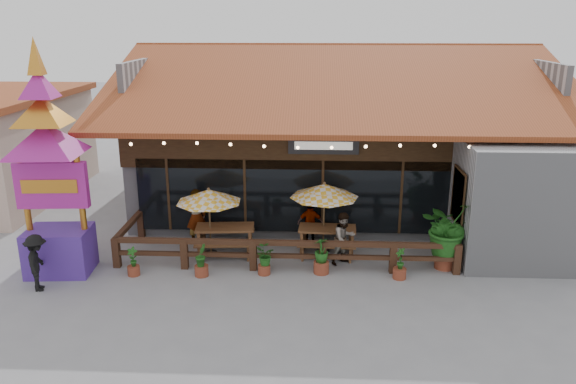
# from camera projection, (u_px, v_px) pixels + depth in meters

# --- Properties ---
(ground) EXTENTS (100.00, 100.00, 0.00)m
(ground) POSITION_uv_depth(u_px,v_px,m) (339.00, 264.00, 16.62)
(ground) COLOR gray
(ground) RESTS_ON ground
(restaurant_building) EXTENTS (15.50, 14.73, 6.09)m
(restaurant_building) POSITION_uv_depth(u_px,v_px,m) (341.00, 144.00, 22.28)
(restaurant_building) COLOR #A1A1A6
(restaurant_building) RESTS_ON ground
(patio_railing) EXTENTS (10.00, 2.60, 0.92)m
(patio_railing) POSITION_uv_depth(u_px,v_px,m) (262.00, 247.00, 16.29)
(patio_railing) COLOR #412717
(patio_railing) RESTS_ON ground
(umbrella_left) EXTENTS (2.55, 2.55, 2.13)m
(umbrella_left) POSITION_uv_depth(u_px,v_px,m) (209.00, 196.00, 16.85)
(umbrella_left) COLOR brown
(umbrella_left) RESTS_ON ground
(umbrella_right) EXTENTS (2.36, 2.36, 2.25)m
(umbrella_right) POSITION_uv_depth(u_px,v_px,m) (324.00, 191.00, 17.01)
(umbrella_right) COLOR brown
(umbrella_right) RESTS_ON ground
(picnic_table_left) EXTENTS (1.90, 1.67, 0.85)m
(picnic_table_left) POSITION_uv_depth(u_px,v_px,m) (225.00, 235.00, 17.31)
(picnic_table_left) COLOR brown
(picnic_table_left) RESTS_ON ground
(picnic_table_right) EXTENTS (1.81, 1.58, 0.84)m
(picnic_table_right) POSITION_uv_depth(u_px,v_px,m) (327.00, 236.00, 17.26)
(picnic_table_right) COLOR brown
(picnic_table_right) RESTS_ON ground
(thai_sign_tower) EXTENTS (2.79, 2.79, 7.02)m
(thai_sign_tower) POSITION_uv_depth(u_px,v_px,m) (47.00, 145.00, 15.06)
(thai_sign_tower) COLOR #4D2997
(thai_sign_tower) RESTS_ON ground
(tropical_plant) EXTENTS (2.01, 1.98, 2.10)m
(tropical_plant) POSITION_uv_depth(u_px,v_px,m) (447.00, 229.00, 16.02)
(tropical_plant) COLOR brown
(tropical_plant) RESTS_ON ground
(diner_a) EXTENTS (0.80, 0.70, 1.84)m
(diner_a) POSITION_uv_depth(u_px,v_px,m) (196.00, 216.00, 17.93)
(diner_a) COLOR #3C2713
(diner_a) RESTS_ON ground
(diner_b) EXTENTS (0.97, 0.94, 1.58)m
(diner_b) POSITION_uv_depth(u_px,v_px,m) (344.00, 238.00, 16.46)
(diner_b) COLOR #3C2713
(diner_b) RESTS_ON ground
(diner_c) EXTENTS (0.85, 0.40, 1.41)m
(diner_c) POSITION_uv_depth(u_px,v_px,m) (311.00, 223.00, 17.93)
(diner_c) COLOR #3C2713
(diner_c) RESTS_ON ground
(pedestrian) EXTENTS (0.87, 1.14, 1.56)m
(pedestrian) POSITION_uv_depth(u_px,v_px,m) (37.00, 263.00, 14.83)
(pedestrian) COLOR black
(pedestrian) RESTS_ON ground
(planter_a) EXTENTS (0.34, 0.34, 0.84)m
(planter_a) POSITION_uv_depth(u_px,v_px,m) (133.00, 264.00, 15.81)
(planter_a) COLOR brown
(planter_a) RESTS_ON ground
(planter_b) EXTENTS (0.39, 0.40, 0.95)m
(planter_b) POSITION_uv_depth(u_px,v_px,m) (201.00, 262.00, 15.75)
(planter_b) COLOR brown
(planter_b) RESTS_ON ground
(planter_c) EXTENTS (0.65, 0.61, 0.87)m
(planter_c) POSITION_uv_depth(u_px,v_px,m) (264.00, 258.00, 15.83)
(planter_c) COLOR brown
(planter_c) RESTS_ON ground
(planter_d) EXTENTS (0.54, 0.54, 1.08)m
(planter_d) POSITION_uv_depth(u_px,v_px,m) (321.00, 256.00, 15.89)
(planter_d) COLOR brown
(planter_d) RESTS_ON ground
(planter_e) EXTENTS (0.37, 0.37, 0.91)m
(planter_e) POSITION_uv_depth(u_px,v_px,m) (400.00, 266.00, 15.60)
(planter_e) COLOR brown
(planter_e) RESTS_ON ground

